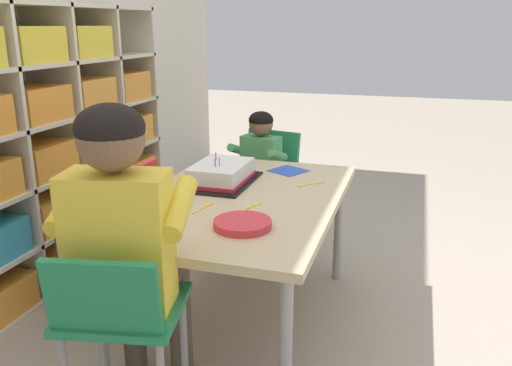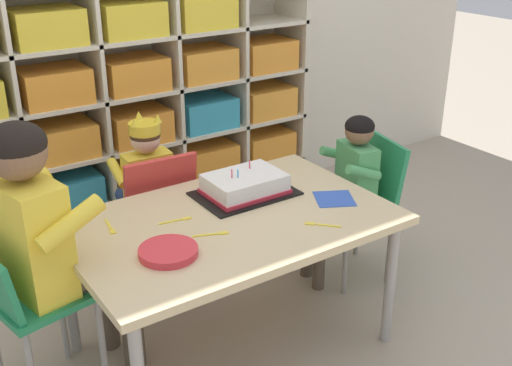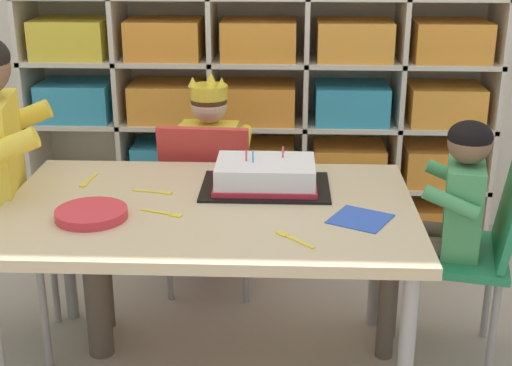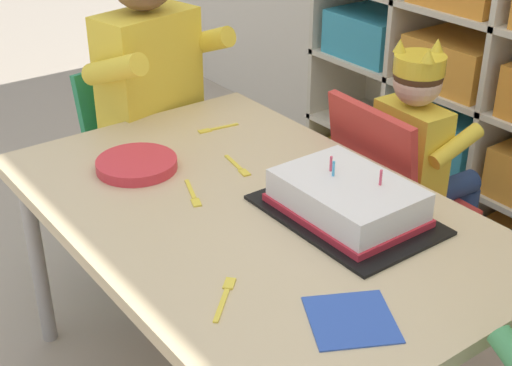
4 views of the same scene
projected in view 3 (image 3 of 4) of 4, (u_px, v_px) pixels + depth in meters
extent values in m
cube|color=beige|center=(260.00, 83.00, 3.29)|extent=(2.01, 0.01, 1.37)
cube|color=beige|center=(33.00, 89.00, 3.19)|extent=(0.02, 0.32, 1.37)
cube|color=beige|center=(123.00, 90.00, 3.17)|extent=(0.02, 0.32, 1.37)
cube|color=beige|center=(213.00, 91.00, 3.15)|extent=(0.02, 0.32, 1.37)
cube|color=beige|center=(305.00, 91.00, 3.14)|extent=(0.02, 0.32, 1.37)
cube|color=beige|center=(397.00, 92.00, 3.12)|extent=(0.02, 0.32, 1.37)
cube|color=beige|center=(491.00, 93.00, 3.11)|extent=(0.02, 0.32, 1.37)
cube|color=beige|center=(259.00, 233.00, 3.38)|extent=(2.01, 0.32, 0.02)
cube|color=beige|center=(259.00, 179.00, 3.29)|extent=(2.01, 0.32, 0.02)
cube|color=beige|center=(259.00, 121.00, 3.19)|extent=(2.01, 0.32, 0.02)
cube|color=beige|center=(259.00, 60.00, 3.10)|extent=(2.01, 0.32, 0.02)
cube|color=yellow|center=(87.00, 214.00, 3.36)|extent=(0.31, 0.26, 0.16)
cube|color=orange|center=(173.00, 215.00, 3.35)|extent=(0.31, 0.26, 0.16)
cube|color=orange|center=(259.00, 217.00, 3.33)|extent=(0.31, 0.26, 0.16)
cube|color=orange|center=(433.00, 220.00, 3.30)|extent=(0.31, 0.26, 0.16)
cube|color=teal|center=(170.00, 160.00, 3.25)|extent=(0.31, 0.26, 0.16)
cube|color=orange|center=(259.00, 161.00, 3.24)|extent=(0.31, 0.26, 0.16)
cube|color=orange|center=(348.00, 162.00, 3.22)|extent=(0.31, 0.26, 0.16)
cube|color=orange|center=(439.00, 163.00, 3.21)|extent=(0.31, 0.26, 0.16)
cube|color=teal|center=(77.00, 100.00, 3.18)|extent=(0.31, 0.26, 0.16)
cube|color=orange|center=(168.00, 101.00, 3.16)|extent=(0.31, 0.26, 0.16)
cube|color=orange|center=(259.00, 102.00, 3.15)|extent=(0.31, 0.26, 0.16)
cube|color=teal|center=(351.00, 103.00, 3.13)|extent=(0.31, 0.26, 0.16)
cube|color=orange|center=(444.00, 104.00, 3.11)|extent=(0.31, 0.26, 0.16)
cube|color=yellow|center=(72.00, 38.00, 3.09)|extent=(0.31, 0.26, 0.16)
cube|color=orange|center=(165.00, 38.00, 3.07)|extent=(0.31, 0.26, 0.16)
cube|color=orange|center=(259.00, 39.00, 3.05)|extent=(0.31, 0.26, 0.16)
cube|color=orange|center=(354.00, 40.00, 3.04)|extent=(0.31, 0.26, 0.16)
cube|color=orange|center=(450.00, 40.00, 3.02)|extent=(0.31, 0.26, 0.16)
cube|color=#D1B789|center=(209.00, 210.00, 2.16)|extent=(1.22, 0.79, 0.03)
cylinder|color=#9E9993|center=(405.00, 364.00, 1.92)|extent=(0.04, 0.04, 0.56)
cylinder|color=#9E9993|center=(67.00, 248.00, 2.60)|extent=(0.04, 0.04, 0.56)
cylinder|color=#9E9993|center=(376.00, 254.00, 2.55)|extent=(0.04, 0.04, 0.56)
cube|color=red|center=(211.00, 200.00, 2.79)|extent=(0.37, 0.31, 0.03)
cube|color=red|center=(204.00, 169.00, 2.60)|extent=(0.33, 0.09, 0.32)
cylinder|color=gray|center=(252.00, 235.00, 2.95)|extent=(0.02, 0.02, 0.36)
cylinder|color=gray|center=(181.00, 232.00, 2.97)|extent=(0.02, 0.02, 0.36)
cylinder|color=gray|center=(246.00, 260.00, 2.73)|extent=(0.02, 0.02, 0.36)
cylinder|color=gray|center=(169.00, 256.00, 2.76)|extent=(0.02, 0.02, 0.36)
cube|color=yellow|center=(210.00, 161.00, 2.74)|extent=(0.22, 0.12, 0.29)
sphere|color=#DBB293|center=(209.00, 105.00, 2.67)|extent=(0.13, 0.13, 0.13)
ellipsoid|color=#472D19|center=(209.00, 100.00, 2.66)|extent=(0.14, 0.14, 0.10)
cylinder|color=yellow|center=(209.00, 92.00, 2.65)|extent=(0.14, 0.14, 0.05)
cone|color=yellow|center=(211.00, 77.00, 2.69)|extent=(0.04, 0.04, 0.04)
cone|color=yellow|center=(222.00, 82.00, 2.61)|extent=(0.04, 0.04, 0.04)
cone|color=yellow|center=(193.00, 82.00, 2.62)|extent=(0.04, 0.04, 0.04)
cylinder|color=navy|center=(231.00, 181.00, 2.88)|extent=(0.08, 0.21, 0.07)
cylinder|color=navy|center=(199.00, 180.00, 2.89)|extent=(0.08, 0.21, 0.07)
cylinder|color=navy|center=(235.00, 222.00, 3.05)|extent=(0.06, 0.06, 0.38)
cylinder|color=navy|center=(205.00, 221.00, 3.06)|extent=(0.06, 0.06, 0.38)
cylinder|color=yellow|center=(244.00, 142.00, 2.75)|extent=(0.05, 0.18, 0.10)
cylinder|color=yellow|center=(179.00, 141.00, 2.77)|extent=(0.05, 0.18, 0.10)
cylinder|color=gray|center=(44.00, 309.00, 2.32)|extent=(0.02, 0.02, 0.43)
cylinder|color=gray|center=(53.00, 268.00, 2.59)|extent=(0.02, 0.02, 0.43)
cylinder|color=brown|center=(42.00, 225.00, 2.28)|extent=(0.31, 0.16, 0.10)
cylinder|color=brown|center=(49.00, 204.00, 2.45)|extent=(0.31, 0.16, 0.10)
cylinder|color=brown|center=(97.00, 294.00, 2.39)|extent=(0.08, 0.08, 0.45)
cylinder|color=brown|center=(100.00, 269.00, 2.56)|extent=(0.08, 0.08, 0.45)
cylinder|color=yellow|center=(15.00, 121.00, 2.42)|extent=(0.26, 0.11, 0.14)
cube|color=#238451|center=(458.00, 253.00, 2.33)|extent=(0.37, 0.41, 0.03)
cube|color=#238451|center=(510.00, 211.00, 2.25)|extent=(0.13, 0.33, 0.30)
cylinder|color=gray|center=(418.00, 282.00, 2.56)|extent=(0.02, 0.02, 0.36)
cylinder|color=gray|center=(413.00, 325.00, 2.29)|extent=(0.02, 0.02, 0.36)
cylinder|color=gray|center=(488.00, 290.00, 2.51)|extent=(0.02, 0.02, 0.36)
cylinder|color=gray|center=(492.00, 335.00, 2.24)|extent=(0.02, 0.02, 0.36)
cube|color=#4C9E5B|center=(463.00, 209.00, 2.28)|extent=(0.15, 0.23, 0.29)
sphere|color=brown|center=(470.00, 143.00, 2.21)|extent=(0.13, 0.13, 0.13)
ellipsoid|color=black|center=(470.00, 136.00, 2.20)|extent=(0.14, 0.14, 0.10)
cylinder|color=brown|center=(426.00, 232.00, 2.40)|extent=(0.22, 0.11, 0.07)
cylinder|color=brown|center=(425.00, 247.00, 2.29)|extent=(0.22, 0.11, 0.07)
cylinder|color=brown|center=(390.00, 288.00, 2.50)|extent=(0.06, 0.06, 0.38)
cylinder|color=brown|center=(387.00, 305.00, 2.39)|extent=(0.06, 0.06, 0.38)
cylinder|color=#4C9E5B|center=(451.00, 175.00, 2.38)|extent=(0.18, 0.08, 0.10)
cylinder|color=#4C9E5B|center=(451.00, 203.00, 2.15)|extent=(0.18, 0.08, 0.10)
cube|color=black|center=(265.00, 187.00, 2.28)|extent=(0.40, 0.27, 0.01)
cube|color=white|center=(265.00, 174.00, 2.27)|extent=(0.31, 0.22, 0.08)
cube|color=red|center=(265.00, 183.00, 2.28)|extent=(0.32, 0.23, 0.02)
cylinder|color=#E54C66|center=(246.00, 156.00, 2.25)|extent=(0.01, 0.01, 0.04)
cylinder|color=#E54C66|center=(283.00, 152.00, 2.29)|extent=(0.01, 0.01, 0.04)
cylinder|color=#4CB2E5|center=(253.00, 157.00, 2.24)|extent=(0.01, 0.01, 0.04)
cylinder|color=#DB333D|center=(91.00, 214.00, 2.05)|extent=(0.20, 0.20, 0.03)
cube|color=#3356B7|center=(360.00, 219.00, 2.05)|extent=(0.20, 0.20, 0.00)
cube|color=yellow|center=(91.00, 178.00, 2.36)|extent=(0.02, 0.09, 0.00)
cube|color=yellow|center=(84.00, 185.00, 2.30)|extent=(0.02, 0.04, 0.00)
cube|color=yellow|center=(147.00, 191.00, 2.25)|extent=(0.09, 0.02, 0.00)
cube|color=yellow|center=(166.00, 193.00, 2.24)|extent=(0.04, 0.03, 0.00)
cube|color=yellow|center=(156.00, 212.00, 2.09)|extent=(0.09, 0.04, 0.00)
cube|color=yellow|center=(176.00, 215.00, 2.07)|extent=(0.04, 0.03, 0.00)
cube|color=yellow|center=(300.00, 242.00, 1.90)|extent=(0.08, 0.08, 0.00)
cube|color=yellow|center=(282.00, 234.00, 1.95)|extent=(0.04, 0.04, 0.00)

